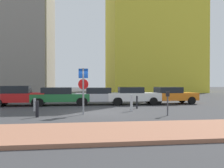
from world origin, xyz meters
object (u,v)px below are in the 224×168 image
traffic_bollard_mid (37,109)px  traffic_bollard_edge (35,105)px  parked_car_white (133,95)px  parked_car_silver (100,96)px  traffic_bollard_near (137,102)px  parked_car_red (19,95)px  parked_car_orange (170,95)px  parked_car_green (60,96)px  traffic_bollard_far (131,103)px  parking_sign_post (83,85)px  parking_meter (168,100)px

traffic_bollard_mid → traffic_bollard_edge: size_ratio=1.03×
parked_car_white → traffic_bollard_edge: (-7.22, -3.62, -0.33)m
parked_car_silver → traffic_bollard_near: bearing=-53.2°
parked_car_red → traffic_bollard_mid: (2.50, -6.36, -0.38)m
parked_car_orange → traffic_bollard_mid: parked_car_orange is taller
parked_car_green → traffic_bollard_near: 6.44m
parked_car_red → traffic_bollard_near: bearing=-19.2°
parked_car_red → traffic_bollard_far: 9.21m
parked_car_green → traffic_bollard_near: bearing=-29.3°
traffic_bollard_mid → parked_car_red: bearing=111.5°
parked_car_red → parked_car_green: (3.14, 0.11, -0.06)m
parked_car_orange → parking_sign_post: parking_sign_post is taller
parked_car_white → parking_sign_post: size_ratio=1.63×
parked_car_red → traffic_bollard_mid: size_ratio=4.61×
parked_car_silver → parking_meter: 7.50m
traffic_bollard_far → parked_car_white: bearing=76.3°
parked_car_green → parking_meter: (6.50, -6.79, 0.13)m
parked_car_white → traffic_bollard_near: bearing=-97.1°
parked_car_green → traffic_bollard_mid: (-0.64, -6.47, -0.32)m
parked_car_green → parking_meter: bearing=-46.3°
parking_meter → traffic_bollard_mid: bearing=177.4°
traffic_bollard_mid → parked_car_silver: bearing=58.7°
parked_car_silver → traffic_bollard_edge: bearing=-140.0°
parking_meter → traffic_bollard_near: 3.77m
parked_car_red → traffic_bollard_near: (8.75, -3.04, -0.37)m
parked_car_red → parking_sign_post: 7.53m
parked_car_red → parking_meter: 11.73m
traffic_bollard_mid → traffic_bollard_far: 5.87m
traffic_bollard_far → traffic_bollard_edge: size_ratio=1.24×
traffic_bollard_edge → parked_car_white: bearing=26.6°
traffic_bollard_edge → parked_car_orange: bearing=19.8°
parking_meter → traffic_bollard_near: size_ratio=1.52×
traffic_bollard_edge → parked_car_silver: bearing=40.0°
parking_sign_post → parked_car_silver: bearing=75.7°
parked_car_red → traffic_bollard_edge: parked_car_red is taller
traffic_bollard_near → parked_car_white: bearing=82.9°
parked_car_red → parked_car_orange: 12.37m
parking_meter → traffic_bollard_mid: parking_meter is taller
parked_car_red → traffic_bollard_far: bearing=-28.9°
parked_car_red → parking_sign_post: parking_sign_post is taller
parked_car_silver → parking_sign_post: bearing=-104.3°
parked_car_white → traffic_bollard_far: 4.49m
parked_car_orange → traffic_bollard_near: bearing=-139.4°
traffic_bollard_near → traffic_bollard_far: size_ratio=0.85×
parking_meter → traffic_bollard_far: 2.76m
parked_car_red → parked_car_silver: 6.41m
parking_meter → parking_sign_post: bearing=166.9°
parked_car_green → parking_meter: size_ratio=3.40×
traffic_bollard_near → traffic_bollard_mid: bearing=-152.1°
traffic_bollard_near → parked_car_silver: bearing=126.8°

